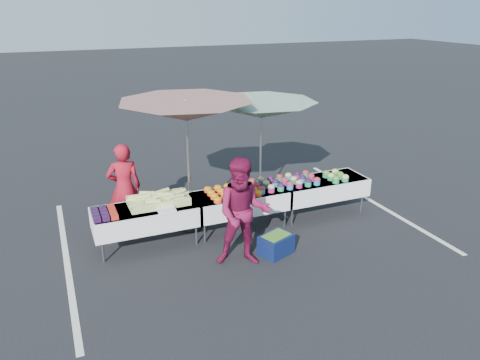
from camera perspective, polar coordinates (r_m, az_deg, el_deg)
name	(u,v)px	position (r m, az deg, el deg)	size (l,w,h in m)	color
ground	(240,228)	(9.15, 0.00, -5.87)	(80.00, 80.00, 0.00)	black
stripe_left	(67,261)	(8.58, -20.38, -9.21)	(0.10, 5.00, 0.00)	silver
stripe_right	(374,202)	(10.69, 16.03, -2.65)	(0.10, 5.00, 0.00)	silver
table_left	(146,216)	(8.43, -11.38, -4.33)	(1.86, 0.81, 0.75)	white
table_center	(240,200)	(8.90, 0.00, -2.51)	(1.86, 0.81, 0.75)	white
table_right	(321,187)	(9.69, 9.85, -0.84)	(1.86, 0.81, 0.75)	white
berry_punnets	(104,213)	(8.21, -16.24, -3.92)	(0.40, 0.54, 0.08)	black
corn_pile	(159,200)	(8.42, -9.89, -2.36)	(1.16, 0.57, 0.26)	#B0CF6A
plastic_bags	(166,210)	(8.14, -8.96, -3.62)	(0.30, 0.25, 0.05)	white
carrot_bowls	(233,191)	(8.76, -0.88, -1.38)	(0.95, 0.69, 0.11)	#E54419
potato_cups	(285,181)	(9.20, 5.46, -0.17)	(1.34, 0.58, 0.16)	blue
bean_baskets	(335,176)	(9.67, 11.56, 0.50)	(0.36, 0.50, 0.15)	#228955
vendor	(124,188)	(9.04, -13.91, -0.91)	(0.63, 0.41, 1.72)	maroon
customer	(243,213)	(7.59, 0.40, -4.01)	(0.90, 0.70, 1.84)	maroon
umbrella_left	(186,112)	(8.51, -6.57, 8.26)	(2.84, 2.84, 2.51)	black
umbrella_right	(261,111)	(9.46, 2.62, 8.46)	(2.71, 2.71, 2.31)	black
storage_bin	(276,244)	(8.21, 4.42, -7.79)	(0.66, 0.57, 0.36)	#0D1842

